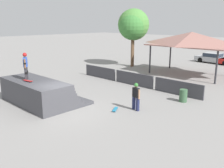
% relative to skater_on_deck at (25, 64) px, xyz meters
% --- Properties ---
extents(ground_plane, '(160.00, 160.00, 0.00)m').
position_rel_skater_on_deck_xyz_m(ground_plane, '(2.98, 0.70, -2.56)').
color(ground_plane, gray).
extents(quarter_pipe_ramp, '(5.44, 3.73, 1.55)m').
position_rel_skater_on_deck_xyz_m(quarter_pipe_ramp, '(0.66, 0.44, -1.85)').
color(quarter_pipe_ramp, '#424247').
rests_on(quarter_pipe_ramp, ground).
extents(skater_on_deck, '(0.71, 0.55, 1.75)m').
position_rel_skater_on_deck_xyz_m(skater_on_deck, '(0.00, 0.00, 0.00)').
color(skater_on_deck, '#2D2D33').
rests_on(skater_on_deck, quarter_pipe_ramp).
extents(skateboard_on_deck, '(0.83, 0.31, 0.09)m').
position_rel_skater_on_deck_xyz_m(skateboard_on_deck, '(0.62, -0.23, -0.95)').
color(skateboard_on_deck, blue).
rests_on(skateboard_on_deck, quarter_pipe_ramp).
extents(bystander_walking, '(0.67, 0.30, 1.69)m').
position_rel_skater_on_deck_xyz_m(bystander_walking, '(6.07, 3.80, -1.56)').
color(bystander_walking, '#1E2347').
rests_on(bystander_walking, ground).
extents(skateboard_on_ground, '(0.62, 0.83, 0.09)m').
position_rel_skater_on_deck_xyz_m(skateboard_on_ground, '(5.21, 2.88, -2.50)').
color(skateboard_on_ground, blue).
rests_on(skateboard_on_ground, ground).
extents(barrier_fence, '(12.24, 0.12, 1.05)m').
position_rel_skater_on_deck_xyz_m(barrier_fence, '(2.07, 8.48, -2.03)').
color(barrier_fence, '#3D3D42').
rests_on(barrier_fence, ground).
extents(pavilion_shelter, '(8.10, 4.61, 4.26)m').
position_rel_skater_on_deck_xyz_m(pavilion_shelter, '(3.38, 15.64, 0.99)').
color(pavilion_shelter, '#2D2D33').
rests_on(pavilion_shelter, ground).
extents(tree_beside_pavilion, '(3.14, 3.14, 6.29)m').
position_rel_skater_on_deck_xyz_m(tree_beside_pavilion, '(-3.79, 15.23, 2.14)').
color(tree_beside_pavilion, brown).
rests_on(tree_beside_pavilion, ground).
extents(tree_far_back, '(3.65, 3.65, 6.71)m').
position_rel_skater_on_deck_xyz_m(tree_far_back, '(-4.01, 15.67, 2.31)').
color(tree_far_back, brown).
rests_on(tree_far_back, ground).
extents(trash_bin, '(0.52, 0.52, 0.85)m').
position_rel_skater_on_deck_xyz_m(trash_bin, '(7.31, 7.27, -2.13)').
color(trash_bin, '#385B3D').
rests_on(trash_bin, ground).
extents(parked_car_silver, '(4.68, 2.14, 1.27)m').
position_rel_skater_on_deck_xyz_m(parked_car_silver, '(1.99, 24.76, -1.95)').
color(parked_car_silver, '#A8AAAF').
rests_on(parked_car_silver, ground).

